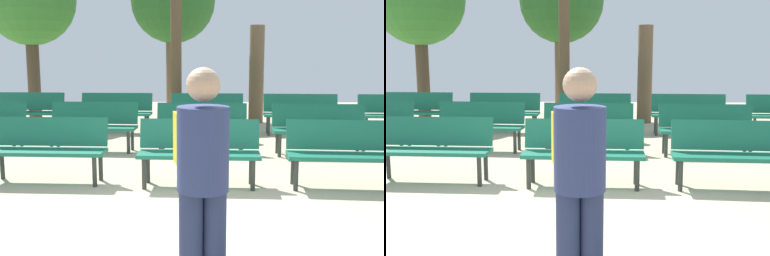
% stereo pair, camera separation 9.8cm
% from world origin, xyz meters
% --- Properties ---
extents(ground_plane, '(24.97, 24.97, 0.00)m').
position_xyz_m(ground_plane, '(0.00, 0.00, 0.00)').
color(ground_plane, '#BCAD8E').
extents(bench_r0_c1, '(1.62, 0.53, 0.87)m').
position_xyz_m(bench_r0_c1, '(-1.94, 1.68, 0.50)').
color(bench_r0_c1, '#19664C').
rests_on(bench_r0_c1, ground_plane).
extents(bench_r0_c2, '(1.61, 0.53, 0.87)m').
position_xyz_m(bench_r0_c2, '(0.13, 1.55, 0.50)').
color(bench_r0_c2, '#19664C').
rests_on(bench_r0_c2, ground_plane).
extents(bench_r0_c3, '(1.63, 0.59, 0.87)m').
position_xyz_m(bench_r0_c3, '(2.08, 1.49, 0.50)').
color(bench_r0_c3, '#19664C').
rests_on(bench_r0_c3, ground_plane).
extents(bench_r1_c1, '(1.63, 0.59, 0.87)m').
position_xyz_m(bench_r1_c1, '(-1.81, 3.76, 0.50)').
color(bench_r1_c1, '#19664C').
rests_on(bench_r1_c1, ground_plane).
extents(bench_r1_c2, '(1.62, 0.55, 0.87)m').
position_xyz_m(bench_r1_c2, '(0.15, 3.62, 0.50)').
color(bench_r1_c2, '#19664C').
rests_on(bench_r1_c2, ground_plane).
extents(bench_r1_c3, '(1.61, 0.53, 0.87)m').
position_xyz_m(bench_r1_c3, '(2.19, 3.49, 0.50)').
color(bench_r1_c3, '#19664C').
rests_on(bench_r1_c3, ground_plane).
extents(bench_r2_c0, '(1.62, 0.54, 0.87)m').
position_xyz_m(bench_r2_c0, '(-3.79, 5.84, 0.50)').
color(bench_r2_c0, '#19664C').
rests_on(bench_r2_c0, ground_plane).
extents(bench_r2_c1, '(1.61, 0.51, 0.87)m').
position_xyz_m(bench_r2_c1, '(-1.77, 5.76, 0.50)').
color(bench_r2_c1, '#19664C').
rests_on(bench_r2_c1, ground_plane).
extents(bench_r2_c2, '(1.62, 0.55, 0.87)m').
position_xyz_m(bench_r2_c2, '(0.26, 5.70, 0.50)').
color(bench_r2_c2, '#19664C').
rests_on(bench_r2_c2, ground_plane).
extents(bench_r2_c3, '(1.63, 0.58, 0.87)m').
position_xyz_m(bench_r2_c3, '(2.31, 5.59, 0.50)').
color(bench_r2_c3, '#19664C').
rests_on(bench_r2_c3, ground_plane).
extents(tree_0, '(0.37, 0.37, 2.46)m').
position_xyz_m(tree_0, '(1.53, 7.36, 1.23)').
color(tree_0, brown).
rests_on(tree_0, ground_plane).
extents(tree_1, '(2.40, 2.40, 4.36)m').
position_xyz_m(tree_1, '(-4.39, 7.95, 3.12)').
color(tree_1, '#4C3A28').
rests_on(tree_1, ground_plane).
extents(tree_2, '(2.32, 2.32, 4.36)m').
position_xyz_m(tree_2, '(-0.66, 8.58, 3.14)').
color(tree_2, brown).
rests_on(tree_2, ground_plane).
extents(tree_3, '(0.26, 0.26, 3.46)m').
position_xyz_m(tree_3, '(-0.47, 6.65, 1.73)').
color(tree_3, brown).
rests_on(tree_3, ground_plane).
extents(visitor_with_backpack, '(0.42, 0.58, 1.65)m').
position_xyz_m(visitor_with_backpack, '(0.17, -1.49, 0.94)').
color(visitor_with_backpack, navy).
rests_on(visitor_with_backpack, ground_plane).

